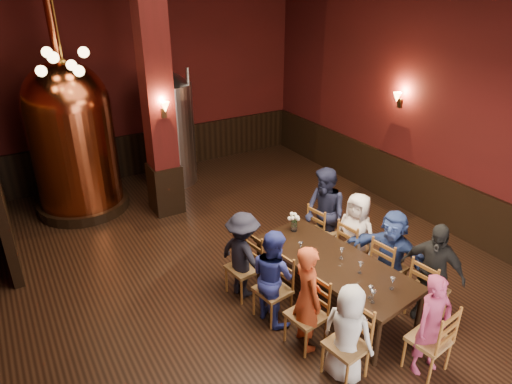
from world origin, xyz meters
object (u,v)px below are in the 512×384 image
person_1 (307,297)px  dining_table (334,265)px  copper_kettle (72,137)px  rose_vase (294,219)px  person_2 (273,276)px  steel_vessel (170,127)px  person_0 (348,333)px

person_1 → dining_table: bearing=-50.3°
copper_kettle → rose_vase: size_ratio=13.37×
dining_table → person_2: (-0.89, 0.21, 0.01)m
person_1 → copper_kettle: 5.76m
steel_vessel → rose_vase: size_ratio=8.31×
copper_kettle → person_0: bearing=-74.2°
dining_table → person_0: size_ratio=1.96×
dining_table → copper_kettle: copper_kettle is taller
copper_kettle → steel_vessel: 2.15m
steel_vessel → rose_vase: bearing=-85.8°
steel_vessel → rose_vase: (0.32, -4.39, -0.36)m
steel_vessel → dining_table: bearing=-86.5°
person_1 → person_2: person_1 is taller
steel_vessel → rose_vase: steel_vessel is taller
dining_table → copper_kettle: size_ratio=0.59×
person_0 → steel_vessel: (0.38, 6.48, 0.68)m
copper_kettle → rose_vase: (2.43, -4.04, -0.59)m
dining_table → person_0: bearing=-130.4°
person_0 → steel_vessel: size_ratio=0.49×
person_0 → person_2: size_ratio=0.92×
person_0 → copper_kettle: copper_kettle is taller
person_0 → person_2: (-0.18, 1.32, 0.05)m
person_0 → person_1: size_ratio=0.87×
dining_table → person_2: 0.91m
rose_vase → person_0: bearing=-108.6°
dining_table → person_2: person_2 is taller
person_2 → rose_vase: 1.20m
steel_vessel → person_1: bearing=-94.6°
person_1 → person_2: (-0.09, 0.65, -0.04)m
copper_kettle → rose_vase: 4.75m
person_2 → steel_vessel: (0.56, 5.16, 0.62)m
person_2 → copper_kettle: 5.12m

